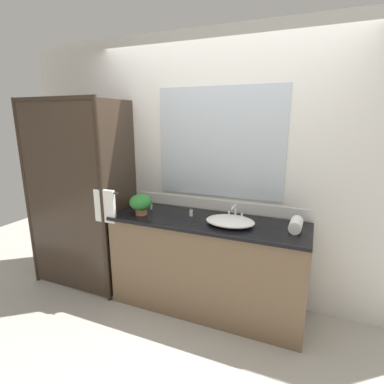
{
  "coord_description": "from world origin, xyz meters",
  "views": [
    {
      "loc": [
        0.85,
        -2.41,
        1.8
      ],
      "look_at": [
        -0.15,
        0.0,
        1.15
      ],
      "focal_mm": 27.69,
      "sensor_mm": 36.0,
      "label": 1
    }
  ],
  "objects_px": {
    "sink_basin": "(230,221)",
    "amenity_bottle_conditioner": "(142,202)",
    "amenity_bottle_shampoo": "(191,213)",
    "potted_plant": "(141,203)",
    "rolled_towel_near_edge": "(296,225)",
    "amenity_bottle_body_wash": "(151,205)",
    "faucet": "(235,214)"
  },
  "relations": [
    {
      "from": "sink_basin",
      "to": "amenity_bottle_conditioner",
      "type": "bearing_deg",
      "value": 169.48
    },
    {
      "from": "sink_basin",
      "to": "amenity_bottle_shampoo",
      "type": "distance_m",
      "value": 0.41
    },
    {
      "from": "amenity_bottle_shampoo",
      "to": "potted_plant",
      "type": "bearing_deg",
      "value": -162.77
    },
    {
      "from": "sink_basin",
      "to": "rolled_towel_near_edge",
      "type": "xyz_separation_m",
      "value": [
        0.54,
        0.07,
        0.02
      ]
    },
    {
      "from": "amenity_bottle_body_wash",
      "to": "rolled_towel_near_edge",
      "type": "bearing_deg",
      "value": -2.42
    },
    {
      "from": "amenity_bottle_shampoo",
      "to": "amenity_bottle_conditioner",
      "type": "xyz_separation_m",
      "value": [
        -0.61,
        0.1,
        0.01
      ]
    },
    {
      "from": "faucet",
      "to": "rolled_towel_near_edge",
      "type": "distance_m",
      "value": 0.55
    },
    {
      "from": "potted_plant",
      "to": "amenity_bottle_conditioner",
      "type": "distance_m",
      "value": 0.29
    },
    {
      "from": "sink_basin",
      "to": "rolled_towel_near_edge",
      "type": "relative_size",
      "value": 2.04
    },
    {
      "from": "potted_plant",
      "to": "amenity_bottle_body_wash",
      "type": "bearing_deg",
      "value": 89.47
    },
    {
      "from": "potted_plant",
      "to": "amenity_bottle_shampoo",
      "type": "height_order",
      "value": "potted_plant"
    },
    {
      "from": "amenity_bottle_conditioner",
      "to": "amenity_bottle_body_wash",
      "type": "xyz_separation_m",
      "value": [
        0.15,
        -0.06,
        -0.0
      ]
    },
    {
      "from": "potted_plant",
      "to": "sink_basin",
      "type": "bearing_deg",
      "value": 3.73
    },
    {
      "from": "faucet",
      "to": "potted_plant",
      "type": "bearing_deg",
      "value": -165.49
    },
    {
      "from": "amenity_bottle_shampoo",
      "to": "amenity_bottle_body_wash",
      "type": "distance_m",
      "value": 0.46
    },
    {
      "from": "amenity_bottle_shampoo",
      "to": "amenity_bottle_body_wash",
      "type": "height_order",
      "value": "amenity_bottle_body_wash"
    },
    {
      "from": "sink_basin",
      "to": "faucet",
      "type": "distance_m",
      "value": 0.17
    },
    {
      "from": "potted_plant",
      "to": "amenity_bottle_conditioner",
      "type": "bearing_deg",
      "value": 121.07
    },
    {
      "from": "sink_basin",
      "to": "amenity_bottle_conditioner",
      "type": "xyz_separation_m",
      "value": [
        -1.01,
        0.19,
        0.01
      ]
    },
    {
      "from": "amenity_bottle_conditioner",
      "to": "rolled_towel_near_edge",
      "type": "distance_m",
      "value": 1.55
    },
    {
      "from": "faucet",
      "to": "amenity_bottle_conditioner",
      "type": "relative_size",
      "value": 1.76
    },
    {
      "from": "faucet",
      "to": "amenity_bottle_body_wash",
      "type": "xyz_separation_m",
      "value": [
        -0.86,
        -0.04,
        -0.01
      ]
    },
    {
      "from": "sink_basin",
      "to": "amenity_bottle_conditioner",
      "type": "distance_m",
      "value": 1.03
    },
    {
      "from": "faucet",
      "to": "rolled_towel_near_edge",
      "type": "xyz_separation_m",
      "value": [
        0.54,
        -0.1,
        0.0
      ]
    },
    {
      "from": "sink_basin",
      "to": "faucet",
      "type": "xyz_separation_m",
      "value": [
        0.0,
        0.17,
        0.02
      ]
    },
    {
      "from": "sink_basin",
      "to": "faucet",
      "type": "height_order",
      "value": "faucet"
    },
    {
      "from": "faucet",
      "to": "amenity_bottle_conditioner",
      "type": "xyz_separation_m",
      "value": [
        -1.01,
        0.02,
        -0.0
      ]
    },
    {
      "from": "amenity_bottle_conditioner",
      "to": "amenity_bottle_body_wash",
      "type": "distance_m",
      "value": 0.16
    },
    {
      "from": "amenity_bottle_shampoo",
      "to": "amenity_bottle_conditioner",
      "type": "bearing_deg",
      "value": 170.5
    },
    {
      "from": "sink_basin",
      "to": "amenity_bottle_shampoo",
      "type": "xyz_separation_m",
      "value": [
        -0.41,
        0.09,
        0.0
      ]
    },
    {
      "from": "sink_basin",
      "to": "potted_plant",
      "type": "bearing_deg",
      "value": -176.27
    },
    {
      "from": "potted_plant",
      "to": "rolled_towel_near_edge",
      "type": "bearing_deg",
      "value": 5.13
    }
  ]
}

